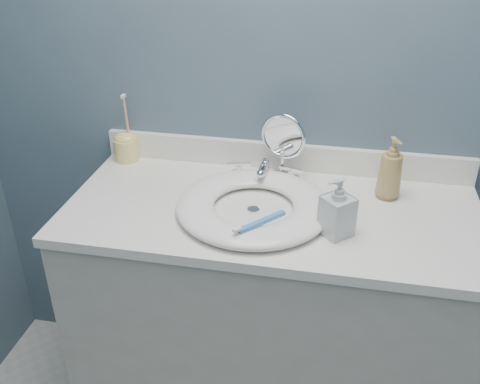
% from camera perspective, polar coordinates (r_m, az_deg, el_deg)
% --- Properties ---
extents(back_wall, '(2.20, 0.02, 2.40)m').
position_cam_1_polar(back_wall, '(1.70, 5.09, 12.38)').
color(back_wall, slate).
rests_on(back_wall, ground).
extents(vanity_cabinet, '(1.20, 0.55, 0.85)m').
position_cam_1_polar(vanity_cabinet, '(1.85, 3.00, -13.85)').
color(vanity_cabinet, '#BCB6AC').
rests_on(vanity_cabinet, ground).
extents(countertop, '(1.22, 0.57, 0.03)m').
position_cam_1_polar(countertop, '(1.59, 3.40, -2.15)').
color(countertop, white).
rests_on(countertop, vanity_cabinet).
extents(backsplash, '(1.22, 0.02, 0.09)m').
position_cam_1_polar(backsplash, '(1.79, 4.66, 3.81)').
color(backsplash, white).
rests_on(backsplash, countertop).
extents(basin, '(0.45, 0.45, 0.04)m').
position_cam_1_polar(basin, '(1.55, 1.45, -1.46)').
color(basin, white).
rests_on(basin, countertop).
extents(drain, '(0.04, 0.04, 0.01)m').
position_cam_1_polar(drain, '(1.56, 1.44, -1.94)').
color(drain, silver).
rests_on(drain, countertop).
extents(faucet, '(0.25, 0.13, 0.07)m').
position_cam_1_polar(faucet, '(1.72, 2.58, 2.08)').
color(faucet, silver).
rests_on(faucet, countertop).
extents(makeup_mirror, '(0.15, 0.09, 0.22)m').
position_cam_1_polar(makeup_mirror, '(1.69, 4.61, 5.15)').
color(makeup_mirror, silver).
rests_on(makeup_mirror, countertop).
extents(soap_bottle_amber, '(0.10, 0.10, 0.19)m').
position_cam_1_polar(soap_bottle_amber, '(1.65, 15.78, 2.45)').
color(soap_bottle_amber, '#A9884C').
rests_on(soap_bottle_amber, countertop).
extents(soap_bottle_clear, '(0.11, 0.11, 0.17)m').
position_cam_1_polar(soap_bottle_clear, '(1.44, 10.39, -1.57)').
color(soap_bottle_clear, silver).
rests_on(soap_bottle_clear, countertop).
extents(toothbrush_holder, '(0.08, 0.08, 0.24)m').
position_cam_1_polar(toothbrush_holder, '(1.88, -12.07, 4.89)').
color(toothbrush_holder, '#FAE07D').
rests_on(toothbrush_holder, countertop).
extents(toothbrush_lying, '(0.12, 0.14, 0.02)m').
position_cam_1_polar(toothbrush_lying, '(1.43, 2.16, -3.27)').
color(toothbrush_lying, '#3B84D1').
rests_on(toothbrush_lying, basin).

